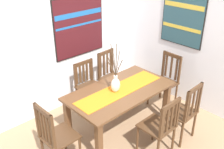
{
  "coord_description": "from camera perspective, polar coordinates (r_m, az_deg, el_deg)",
  "views": [
    {
      "loc": [
        -2.13,
        -1.82,
        2.74
      ],
      "look_at": [
        0.24,
        0.71,
        0.97
      ],
      "focal_mm": 41.62,
      "sensor_mm": 36.0,
      "label": 1
    }
  ],
  "objects": [
    {
      "name": "painting_on_back_wall",
      "position": [
        4.64,
        -7.25,
        10.43
      ],
      "size": [
        1.03,
        0.05,
        1.05
      ],
      "color": "black"
    },
    {
      "name": "chair_2",
      "position": [
        3.51,
        -12.37,
        -12.97
      ],
      "size": [
        0.43,
        0.43,
        0.99
      ],
      "color": "#4C301C",
      "rests_on": "ground_plane"
    },
    {
      "name": "wall_back",
      "position": [
        4.48,
        -12.53,
        8.32
      ],
      "size": [
        6.4,
        0.12,
        2.7
      ],
      "primitive_type": "cube",
      "color": "silver",
      "rests_on": "ground_plane"
    },
    {
      "name": "centerpiece_vase",
      "position": [
        3.81,
        0.78,
        -1.93
      ],
      "size": [
        0.29,
        0.29,
        0.74
      ],
      "color": "silver",
      "rests_on": "dining_table"
    },
    {
      "name": "chair_0",
      "position": [
        4.61,
        -5.17,
        -2.33
      ],
      "size": [
        0.42,
        0.42,
        0.9
      ],
      "color": "#4C301C",
      "rests_on": "ground_plane"
    },
    {
      "name": "table_runner",
      "position": [
        3.93,
        1.78,
        -3.33
      ],
      "size": [
        1.51,
        0.36,
        0.01
      ],
      "primitive_type": "cube",
      "color": "orange",
      "rests_on": "dining_table"
    },
    {
      "name": "chair_1",
      "position": [
        3.68,
        10.54,
        -11.05
      ],
      "size": [
        0.42,
        0.42,
        0.94
      ],
      "color": "#4C301C",
      "rests_on": "ground_plane"
    },
    {
      "name": "chair_3",
      "position": [
        4.85,
        -0.28,
        -0.34
      ],
      "size": [
        0.45,
        0.45,
        0.98
      ],
      "color": "#4C301C",
      "rests_on": "ground_plane"
    },
    {
      "name": "chair_4",
      "position": [
        4.04,
        15.34,
        -7.79
      ],
      "size": [
        0.43,
        0.43,
        0.97
      ],
      "color": "#4C301C",
      "rests_on": "ground_plane"
    },
    {
      "name": "painting_on_side_wall",
      "position": [
        4.74,
        15.32,
        11.92
      ],
      "size": [
        0.05,
        0.83,
        0.97
      ],
      "color": "black"
    },
    {
      "name": "chair_5",
      "position": [
        4.82,
        11.66,
        -1.21
      ],
      "size": [
        0.44,
        0.44,
        0.98
      ],
      "color": "#4C301C",
      "rests_on": "ground_plane"
    },
    {
      "name": "wall_side",
      "position": [
        4.6,
        21.45,
        7.59
      ],
      "size": [
        0.12,
        6.4,
        2.7
      ],
      "primitive_type": "cube",
      "color": "silver",
      "rests_on": "ground_plane"
    },
    {
      "name": "dining_table",
      "position": [
        4.0,
        1.76,
        -4.82
      ],
      "size": [
        1.64,
        0.88,
        0.75
      ],
      "color": "brown",
      "rests_on": "ground_plane"
    }
  ]
}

